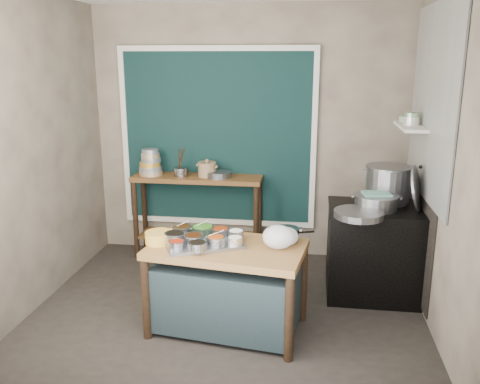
# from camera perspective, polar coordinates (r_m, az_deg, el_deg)

# --- Properties ---
(floor) EXTENTS (3.50, 3.00, 0.02)m
(floor) POSITION_cam_1_polar(r_m,az_deg,el_deg) (4.75, -1.43, -13.33)
(floor) COLOR black
(floor) RESTS_ON ground
(back_wall) EXTENTS (3.50, 0.02, 2.80)m
(back_wall) POSITION_cam_1_polar(r_m,az_deg,el_deg) (5.74, 0.97, 6.52)
(back_wall) COLOR gray
(back_wall) RESTS_ON floor
(left_wall) EXTENTS (0.02, 3.00, 2.80)m
(left_wall) POSITION_cam_1_polar(r_m,az_deg,el_deg) (4.87, -22.46, 3.91)
(left_wall) COLOR gray
(left_wall) RESTS_ON floor
(right_wall) EXTENTS (0.02, 3.00, 2.80)m
(right_wall) POSITION_cam_1_polar(r_m,az_deg,el_deg) (4.34, 22.06, 2.72)
(right_wall) COLOR gray
(right_wall) RESTS_ON floor
(curtain_panel) EXTENTS (2.10, 0.02, 1.90)m
(curtain_panel) POSITION_cam_1_polar(r_m,az_deg,el_deg) (5.76, -2.56, 6.04)
(curtain_panel) COLOR black
(curtain_panel) RESTS_ON back_wall
(curtain_frame) EXTENTS (2.22, 0.03, 2.02)m
(curtain_frame) POSITION_cam_1_polar(r_m,az_deg,el_deg) (5.75, -2.58, 6.03)
(curtain_frame) COLOR beige
(curtain_frame) RESTS_ON back_wall
(tile_panel) EXTENTS (0.02, 1.70, 1.70)m
(tile_panel) POSITION_cam_1_polar(r_m,az_deg,el_deg) (4.80, 20.76, 9.36)
(tile_panel) COLOR #B2B2AA
(tile_panel) RESTS_ON right_wall
(soot_patch) EXTENTS (0.01, 1.30, 1.30)m
(soot_patch) POSITION_cam_1_polar(r_m,az_deg,el_deg) (5.12, 19.41, -3.41)
(soot_patch) COLOR black
(soot_patch) RESTS_ON right_wall
(wall_shelf) EXTENTS (0.22, 0.70, 0.03)m
(wall_shelf) POSITION_cam_1_polar(r_m,az_deg,el_deg) (5.10, 18.64, 6.98)
(wall_shelf) COLOR beige
(wall_shelf) RESTS_ON right_wall
(prep_table) EXTENTS (1.34, 0.89, 0.75)m
(prep_table) POSITION_cam_1_polar(r_m,az_deg,el_deg) (4.30, -1.46, -10.72)
(prep_table) COLOR brown
(prep_table) RESTS_ON floor
(back_counter) EXTENTS (1.45, 0.40, 0.95)m
(back_counter) POSITION_cam_1_polar(r_m,az_deg,el_deg) (5.82, -4.74, -2.77)
(back_counter) COLOR brown
(back_counter) RESTS_ON floor
(stove_block) EXTENTS (0.90, 0.68, 0.85)m
(stove_block) POSITION_cam_1_polar(r_m,az_deg,el_deg) (5.05, 14.99, -6.62)
(stove_block) COLOR black
(stove_block) RESTS_ON floor
(stove_top) EXTENTS (0.92, 0.69, 0.03)m
(stove_top) POSITION_cam_1_polar(r_m,az_deg,el_deg) (4.91, 15.33, -1.83)
(stove_top) COLOR black
(stove_top) RESTS_ON stove_block
(condiment_tray) EXTENTS (0.73, 0.64, 0.03)m
(condiment_tray) POSITION_cam_1_polar(r_m,az_deg,el_deg) (4.19, -4.19, -5.68)
(condiment_tray) COLOR gray
(condiment_tray) RESTS_ON prep_table
(condiment_bowls) EXTENTS (0.65, 0.52, 0.08)m
(condiment_bowls) POSITION_cam_1_polar(r_m,az_deg,el_deg) (4.20, -4.46, -4.98)
(condiment_bowls) COLOR gray
(condiment_bowls) RESTS_ON condiment_tray
(yellow_basin) EXTENTS (0.32, 0.32, 0.09)m
(yellow_basin) POSITION_cam_1_polar(r_m,az_deg,el_deg) (4.25, -9.01, -5.05)
(yellow_basin) COLOR #E08B3F
(yellow_basin) RESTS_ON prep_table
(saucepan) EXTENTS (0.27, 0.27, 0.12)m
(saucepan) POSITION_cam_1_polar(r_m,az_deg,el_deg) (4.24, 5.28, -4.80)
(saucepan) COLOR gray
(saucepan) RESTS_ON prep_table
(plastic_bag_a) EXTENTS (0.28, 0.25, 0.19)m
(plastic_bag_a) POSITION_cam_1_polar(r_m,az_deg,el_deg) (4.07, 4.32, -5.06)
(plastic_bag_a) COLOR white
(plastic_bag_a) RESTS_ON prep_table
(plastic_bag_b) EXTENTS (0.24, 0.22, 0.15)m
(plastic_bag_b) POSITION_cam_1_polar(r_m,az_deg,el_deg) (4.15, 5.19, -4.98)
(plastic_bag_b) COLOR white
(plastic_bag_b) RESTS_ON prep_table
(bowl_stack) EXTENTS (0.26, 0.26, 0.30)m
(bowl_stack) POSITION_cam_1_polar(r_m,az_deg,el_deg) (5.79, -10.02, 3.16)
(bowl_stack) COLOR tan
(bowl_stack) RESTS_ON back_counter
(utensil_cup) EXTENTS (0.20, 0.20, 0.10)m
(utensil_cup) POSITION_cam_1_polar(r_m,az_deg,el_deg) (5.70, -6.64, 2.26)
(utensil_cup) COLOR gray
(utensil_cup) RESTS_ON back_counter
(ceramic_crock) EXTENTS (0.27, 0.27, 0.14)m
(ceramic_crock) POSITION_cam_1_polar(r_m,az_deg,el_deg) (5.65, -3.72, 2.46)
(ceramic_crock) COLOR olive
(ceramic_crock) RESTS_ON back_counter
(wide_bowl) EXTENTS (0.31, 0.31, 0.07)m
(wide_bowl) POSITION_cam_1_polar(r_m,az_deg,el_deg) (5.59, -2.36, 1.96)
(wide_bowl) COLOR gray
(wide_bowl) RESTS_ON back_counter
(stock_pot) EXTENTS (0.49, 0.49, 0.35)m
(stock_pot) POSITION_cam_1_polar(r_m,az_deg,el_deg) (5.07, 16.29, 0.86)
(stock_pot) COLOR gray
(stock_pot) RESTS_ON stove_top
(pot_lid) EXTENTS (0.23, 0.43, 0.42)m
(pot_lid) POSITION_cam_1_polar(r_m,az_deg,el_deg) (4.87, 19.18, 0.43)
(pot_lid) COLOR gray
(pot_lid) RESTS_ON stove_top
(steamer) EXTENTS (0.43, 0.43, 0.14)m
(steamer) POSITION_cam_1_polar(r_m,az_deg,el_deg) (4.83, 15.03, -1.07)
(steamer) COLOR gray
(steamer) RESTS_ON stove_top
(green_cloth) EXTENTS (0.27, 0.22, 0.02)m
(green_cloth) POSITION_cam_1_polar(r_m,az_deg,el_deg) (4.81, 15.09, -0.18)
(green_cloth) COLOR #60A28D
(green_cloth) RESTS_ON steamer
(shallow_pan) EXTENTS (0.54, 0.54, 0.06)m
(shallow_pan) POSITION_cam_1_polar(r_m,az_deg,el_deg) (4.55, 13.19, -2.43)
(shallow_pan) COLOR gray
(shallow_pan) RESTS_ON stove_top
(shelf_bowl_stack) EXTENTS (0.15, 0.15, 0.12)m
(shelf_bowl_stack) POSITION_cam_1_polar(r_m,az_deg,el_deg) (5.08, 18.73, 7.75)
(shelf_bowl_stack) COLOR silver
(shelf_bowl_stack) RESTS_ON wall_shelf
(shelf_bowl_green) EXTENTS (0.20, 0.20, 0.05)m
(shelf_bowl_green) POSITION_cam_1_polar(r_m,az_deg,el_deg) (5.33, 18.23, 7.78)
(shelf_bowl_green) COLOR gray
(shelf_bowl_green) RESTS_ON wall_shelf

